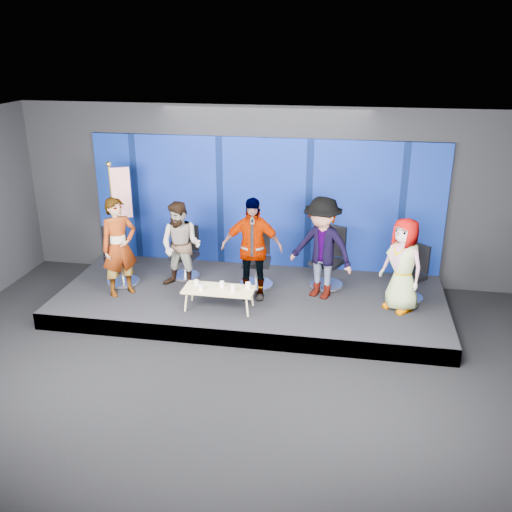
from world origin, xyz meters
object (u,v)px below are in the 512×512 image
(chair_e, at_px, (411,281))
(coffee_table, at_px, (219,290))
(panelist_d, at_px, (322,248))
(panelist_e, at_px, (403,265))
(mug_c, at_px, (222,284))
(chair_c, at_px, (257,267))
(flag_stand, at_px, (119,215))
(mug_d, at_px, (233,288))
(chair_b, at_px, (186,260))
(panelist_b, at_px, (181,246))
(chair_d, at_px, (328,267))
(panelist_c, at_px, (252,248))
(mug_a, at_px, (196,283))
(mug_e, at_px, (248,285))
(chair_a, at_px, (121,265))
(panelist_a, at_px, (119,247))
(mug_b, at_px, (201,288))

(chair_e, relative_size, coffee_table, 0.82)
(panelist_d, height_order, chair_e, panelist_d)
(panelist_d, bearing_deg, chair_e, 29.92)
(panelist_e, xyz_separation_m, mug_c, (-3.03, -0.45, -0.39))
(chair_c, xyz_separation_m, flag_stand, (-2.72, 0.17, 0.81))
(mug_d, bearing_deg, panelist_d, 31.49)
(chair_b, height_order, panelist_e, panelist_e)
(panelist_b, distance_m, chair_e, 4.19)
(chair_d, height_order, mug_d, chair_d)
(chair_d, xyz_separation_m, chair_e, (1.48, -0.32, -0.04))
(mug_c, height_order, flag_stand, flag_stand)
(chair_c, bearing_deg, flag_stand, 171.82)
(panelist_c, distance_m, mug_a, 1.14)
(chair_b, xyz_separation_m, flag_stand, (-1.29, -0.01, 0.85))
(chair_b, bearing_deg, coffee_table, -44.82)
(panelist_b, distance_m, panelist_e, 3.96)
(coffee_table, bearing_deg, flag_stand, 150.70)
(mug_a, xyz_separation_m, mug_e, (0.91, 0.03, 0.01))
(chair_a, height_order, mug_c, chair_a)
(chair_e, height_order, flag_stand, flag_stand)
(panelist_a, distance_m, chair_c, 2.53)
(panelist_b, distance_m, mug_a, 0.94)
(chair_a, bearing_deg, chair_e, -43.23)
(chair_b, distance_m, coffee_table, 1.60)
(chair_a, distance_m, chair_c, 2.58)
(panelist_c, height_order, coffee_table, panelist_c)
(panelist_b, height_order, coffee_table, panelist_b)
(mug_a, bearing_deg, coffee_table, -10.12)
(chair_e, bearing_deg, mug_c, -120.69)
(panelist_b, xyz_separation_m, mug_d, (1.15, -0.84, -0.39))
(panelist_a, bearing_deg, mug_a, -54.53)
(panelist_e, distance_m, coffee_table, 3.15)
(mug_e, bearing_deg, chair_a, 165.62)
(chair_b, distance_m, mug_a, 1.32)
(chair_b, xyz_separation_m, coffee_table, (0.97, -1.27, 0.01))
(panelist_a, bearing_deg, chair_c, -26.94)
(panelist_b, distance_m, chair_d, 2.77)
(mug_c, relative_size, mug_e, 0.95)
(chair_b, xyz_separation_m, mug_b, (0.69, -1.39, 0.09))
(chair_e, bearing_deg, panelist_b, -133.53)
(mug_b, distance_m, mug_d, 0.54)
(chair_b, xyz_separation_m, panelist_c, (1.44, -0.69, 0.59))
(chair_a, distance_m, flag_stand, 0.97)
(panelist_e, bearing_deg, panelist_d, -147.82)
(panelist_b, distance_m, panelist_d, 2.57)
(panelist_c, xyz_separation_m, chair_e, (2.80, 0.40, -0.59))
(flag_stand, bearing_deg, mug_e, -46.89)
(chair_e, distance_m, flag_stand, 5.60)
(chair_b, bearing_deg, chair_d, 8.65)
(chair_a, xyz_separation_m, chair_e, (5.36, 0.22, -0.04))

